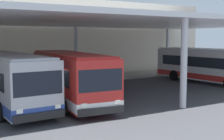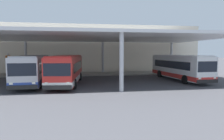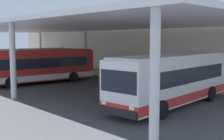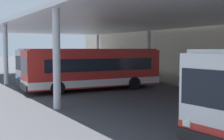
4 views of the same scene
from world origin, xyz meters
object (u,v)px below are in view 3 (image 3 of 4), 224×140
object	(u,v)px
bus_second_bay	(40,66)
banner_sign	(63,55)
bus_nearest_bay	(27,63)
bus_middle_bay	(173,79)
trash_bin	(47,62)
bench_waiting	(53,63)

from	to	relation	value
bus_second_bay	banner_sign	xyz separation A→B (m)	(-8.96, 8.48, 0.32)
bus_nearest_bay	bus_middle_bay	xyz separation A→B (m)	(17.63, 0.83, 0.00)
bus_middle_bay	banner_sign	bearing A→B (deg)	162.71
bus_second_bay	trash_bin	xyz separation A→B (m)	(-14.99, 9.63, -0.98)
bus_second_bay	banner_sign	world-z (taller)	banner_sign
banner_sign	bus_nearest_bay	bearing A→B (deg)	-56.34
bus_second_bay	trash_bin	bearing A→B (deg)	147.28
bus_second_bay	trash_bin	distance (m)	17.85
bus_nearest_bay	trash_bin	bearing A→B (deg)	141.19
bus_nearest_bay	banner_sign	xyz separation A→B (m)	(-5.31, 7.97, 0.32)
bus_middle_bay	bus_second_bay	bearing A→B (deg)	-174.53
banner_sign	bench_waiting	bearing A→B (deg)	167.12
trash_bin	banner_sign	distance (m)	6.27
bench_waiting	trash_bin	bearing A→B (deg)	172.92
trash_bin	bus_middle_bay	bearing A→B (deg)	-15.97
bus_nearest_bay	bus_middle_bay	world-z (taller)	same
bus_nearest_bay	trash_bin	xyz separation A→B (m)	(-11.34, 9.12, -0.98)
bus_middle_bay	trash_bin	size ratio (longest dim) A/B	10.91
bus_middle_bay	trash_bin	xyz separation A→B (m)	(-28.97, 8.29, -0.98)
bus_middle_bay	bench_waiting	bearing A→B (deg)	163.33
trash_bin	banner_sign	bearing A→B (deg)	-10.79
bench_waiting	bus_nearest_bay	bearing A→B (deg)	-44.06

